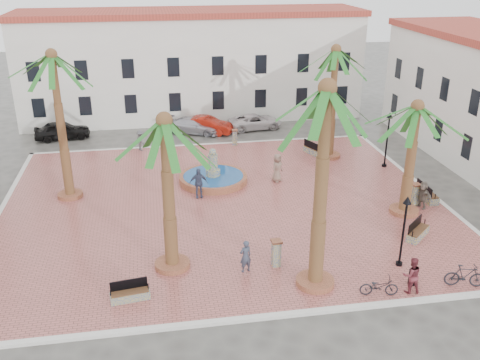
{
  "coord_description": "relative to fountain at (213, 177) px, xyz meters",
  "views": [
    {
      "loc": [
        -3.87,
        -28.73,
        13.94
      ],
      "look_at": [
        1.0,
        0.0,
        1.6
      ],
      "focal_mm": 40.0,
      "sensor_mm": 36.0,
      "label": 1
    }
  ],
  "objects": [
    {
      "name": "kerb_n",
      "position": [
        0.2,
        7.59,
        -0.38
      ],
      "size": [
        26.3,
        0.3,
        0.16
      ],
      "primitive_type": "cube",
      "color": "silver",
      "rests_on": "ground"
    },
    {
      "name": "lamppost_s",
      "position": [
        7.57,
        -11.65,
        2.15
      ],
      "size": [
        0.39,
        0.39,
        3.63
      ],
      "color": "black",
      "rests_on": "plaza"
    },
    {
      "name": "pedestrian_fountain_a",
      "position": [
        4.14,
        -0.63,
        0.63
      ],
      "size": [
        1.08,
        1.07,
        1.89
      ],
      "primitive_type": "imported",
      "rotation": [
        0.0,
        0.0,
        0.75
      ],
      "color": "#7E6253",
      "rests_on": "plaza"
    },
    {
      "name": "bollard_n",
      "position": [
        2.55,
        6.99,
        0.33
      ],
      "size": [
        0.49,
        0.49,
        1.25
      ],
      "rotation": [
        0.0,
        0.0,
        -0.1
      ],
      "color": "gray",
      "rests_on": "plaza"
    },
    {
      "name": "bench_s",
      "position": [
        -5.13,
        -12.33,
        -0.06
      ],
      "size": [
        1.75,
        0.75,
        0.89
      ],
      "rotation": [
        0.0,
        0.0,
        0.14
      ],
      "color": "gray",
      "rests_on": "plaza"
    },
    {
      "name": "cyclist_b",
      "position": [
        7.06,
        -13.81,
        0.55
      ],
      "size": [
        0.88,
        0.71,
        1.72
      ],
      "primitive_type": "imported",
      "rotation": [
        0.0,
        0.0,
        3.07
      ],
      "color": "maroon",
      "rests_on": "plaza"
    },
    {
      "name": "kerb_e",
      "position": [
        13.2,
        -3.41,
        -0.38
      ],
      "size": [
        0.3,
        22.3,
        0.16
      ],
      "primitive_type": "cube",
      "color": "silver",
      "rests_on": "ground"
    },
    {
      "name": "pedestrian_east",
      "position": [
        11.63,
        -5.92,
        0.51
      ],
      "size": [
        0.91,
        1.61,
        1.66
      ],
      "primitive_type": "imported",
      "rotation": [
        0.0,
        0.0,
        -1.28
      ],
      "color": "#675B52",
      "rests_on": "plaza"
    },
    {
      "name": "pedestrian_fountain_b",
      "position": [
        -1.17,
        -2.26,
        0.63
      ],
      "size": [
        1.11,
        0.48,
        1.89
      ],
      "primitive_type": "imported",
      "rotation": [
        0.0,
        0.0,
        0.01
      ],
      "color": "#3B4765",
      "rests_on": "plaza"
    },
    {
      "name": "palm_e",
      "position": [
        10.33,
        -6.35,
        5.16
      ],
      "size": [
        5.42,
        5.42,
        6.69
      ],
      "color": "#A75C3E",
      "rests_on": "plaza"
    },
    {
      "name": "kerb_s",
      "position": [
        0.2,
        -14.41,
        -0.38
      ],
      "size": [
        26.3,
        0.3,
        0.16
      ],
      "primitive_type": "cube",
      "color": "silver",
      "rests_on": "ground"
    },
    {
      "name": "litter_bin",
      "position": [
        7.44,
        -13.25,
        0.05
      ],
      "size": [
        0.37,
        0.37,
        0.72
      ],
      "primitive_type": "cylinder",
      "color": "black",
      "rests_on": "plaza"
    },
    {
      "name": "plaza",
      "position": [
        0.2,
        -3.41,
        -0.39
      ],
      "size": [
        26.0,
        22.0,
        0.15
      ],
      "primitive_type": "cube",
      "color": "#B35C56",
      "rests_on": "ground"
    },
    {
      "name": "building_north",
      "position": [
        0.2,
        16.58,
        4.3
      ],
      "size": [
        30.4,
        7.4,
        9.5
      ],
      "color": "white",
      "rests_on": "ground"
    },
    {
      "name": "pedestrian_north",
      "position": [
        -4.68,
        6.99,
        0.47
      ],
      "size": [
        0.93,
        1.16,
        1.57
      ],
      "primitive_type": "imported",
      "rotation": [
        0.0,
        0.0,
        1.97
      ],
      "color": "#4C4C51",
      "rests_on": "plaza"
    },
    {
      "name": "lamppost_e",
      "position": [
        12.22,
        0.71,
        2.35
      ],
      "size": [
        0.43,
        0.43,
        3.93
      ],
      "color": "black",
      "rests_on": "plaza"
    },
    {
      "name": "bench_se",
      "position": [
        9.72,
        -9.25,
        -0.04
      ],
      "size": [
        1.73,
        1.64,
        0.97
      ],
      "rotation": [
        0.0,
        0.0,
        0.74
      ],
      "color": "gray",
      "rests_on": "plaza"
    },
    {
      "name": "bicycle_b",
      "position": [
        9.66,
        -13.81,
        0.23
      ],
      "size": [
        1.89,
        0.96,
        1.09
      ],
      "primitive_type": "imported",
      "rotation": [
        0.0,
        0.0,
        1.31
      ],
      "color": "black",
      "rests_on": "plaza"
    },
    {
      "name": "bollard_se",
      "position": [
        1.71,
        -10.71,
        0.4
      ],
      "size": [
        0.52,
        0.52,
        1.37
      ],
      "rotation": [
        0.0,
        0.0,
        0.06
      ],
      "color": "gray",
      "rests_on": "plaza"
    },
    {
      "name": "palm_sw",
      "position": [
        -3.19,
        -9.97,
        6.08
      ],
      "size": [
        5.46,
        5.46,
        7.65
      ],
      "color": "#A75C3E",
      "rests_on": "plaza"
    },
    {
      "name": "palm_ne",
      "position": [
        8.98,
        3.23,
        6.62
      ],
      "size": [
        5.31,
        5.31,
        8.18
      ],
      "color": "#A75C3E",
      "rests_on": "plaza"
    },
    {
      "name": "bicycle_a",
      "position": [
        5.59,
        -13.81,
        0.13
      ],
      "size": [
        1.76,
        0.88,
        0.88
      ],
      "primitive_type": "imported",
      "rotation": [
        0.0,
        0.0,
        1.39
      ],
      "color": "black",
      "rests_on": "plaza"
    },
    {
      "name": "fountain",
      "position": [
        0.0,
        0.0,
        0.0
      ],
      "size": [
        4.46,
        4.46,
        2.31
      ],
      "color": "#A75C3E",
      "rests_on": "plaza"
    },
    {
      "name": "palm_s",
      "position": [
        3.1,
        -12.53,
        7.73
      ],
      "size": [
        5.66,
        5.66,
        9.41
      ],
      "color": "#A75C3E",
      "rests_on": "plaza"
    },
    {
      "name": "ground",
      "position": [
        0.2,
        -3.41,
        -0.46
      ],
      "size": [
        120.0,
        120.0,
        0.0
      ],
      "primitive_type": "plane",
      "color": "#56544F",
      "rests_on": "ground"
    },
    {
      "name": "cyclist_a",
      "position": [
        0.18,
        -10.97,
        0.51
      ],
      "size": [
        0.69,
        0.56,
        1.64
      ],
      "primitive_type": "imported",
      "rotation": [
        0.0,
        0.0,
        3.46
      ],
      "color": "#373E51",
      "rests_on": "plaza"
    },
    {
      "name": "car_red",
      "position": [
        0.8,
        10.81,
        0.25
      ],
      "size": [
        4.54,
        3.09,
        1.42
      ],
      "primitive_type": "imported",
      "rotation": [
        0.0,
        0.0,
        1.16
      ],
      "color": "#A2190D",
      "rests_on": "ground"
    },
    {
      "name": "car_white",
      "position": [
        5.04,
        11.34,
        0.17
      ],
      "size": [
        4.84,
        2.76,
        1.27
      ],
      "primitive_type": "imported",
      "rotation": [
        0.0,
        0.0,
        1.72
      ],
      "color": "silver",
      "rests_on": "ground"
    },
    {
      "name": "bollard_e",
      "position": [
        11.37,
        -5.5,
        0.39
      ],
      "size": [
        0.57,
        0.57,
        1.36
      ],
      "rotation": [
        0.0,
        0.0,
        0.19
      ],
      "color": "gray",
      "rests_on": "plaza"
    },
    {
      "name": "palm_nw",
      "position": [
        -8.99,
        -0.85,
        7.47
      ],
      "size": [
        4.96,
        4.96,
        9.01
      ],
      "color": "#A75C3E",
      "rests_on": "plaza"
    },
    {
      "name": "bench_e",
      "position": [
        12.48,
        -4.9,
        -0.02
      ],
      "size": [
        0.61,
        1.98,
        1.04
      ],
      "rotation": [
        0.0,
        0.0,
        1.57
      ],
      "color": "gray",
      "rests_on": "plaza"
    },
    {
      "name": "car_silver",
      "position": [
        -0.28,
        10.96,
        0.19
      ],
      "size": [
        4.88,
        3.46,
        1.31
      ],
      "primitive_type": "imported",
      "rotation": [
        0.0,
        0.0,
        1.17
      ],
      "color": "#B8B7C1",
      "rests_on": "ground"
    },
    {
      "name": "bench_ne",
      "position": [
        8.04,
        3.96,
        -0.03
      ],
      "size": [
        1.24,
        1.98,
        1.0
      ],
      "rotation": [
        0.0,
        0.0,
        1.95
      ],
      "color": "gray",
      "rests_on": "plaza"
    },
    {
      "name": "car_black",
      "position": [
        -11.0,
        11.24,
        0.28
      ],
      "size": [
        4.57,
        2.38,
        1.48
      ],
      "primitive_type": "imported",
      "rotation": [
        0.0,
        0.0,
        1.72
      ],
      "color": "black",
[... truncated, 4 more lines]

